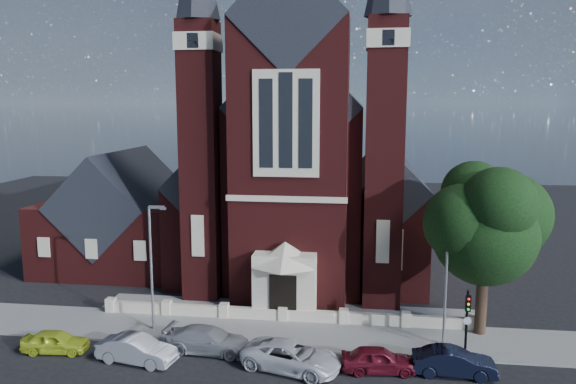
% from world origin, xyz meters
% --- Properties ---
extents(ground, '(120.00, 120.00, 0.00)m').
position_xyz_m(ground, '(0.00, 15.00, 0.00)').
color(ground, black).
rests_on(ground, ground).
extents(pavement_strip, '(60.00, 5.00, 0.12)m').
position_xyz_m(pavement_strip, '(0.00, 4.50, 0.00)').
color(pavement_strip, gray).
rests_on(pavement_strip, ground).
extents(forecourt_paving, '(26.00, 3.00, 0.14)m').
position_xyz_m(forecourt_paving, '(0.00, 8.50, 0.00)').
color(forecourt_paving, gray).
rests_on(forecourt_paving, ground).
extents(forecourt_wall, '(24.00, 0.40, 0.90)m').
position_xyz_m(forecourt_wall, '(0.00, 6.50, 0.00)').
color(forecourt_wall, beige).
rests_on(forecourt_wall, ground).
extents(church, '(20.01, 34.90, 29.20)m').
position_xyz_m(church, '(-0.00, 22.94, 8.19)').
color(church, '#4B1414').
rests_on(church, ground).
extents(parish_hall, '(12.00, 12.20, 10.24)m').
position_xyz_m(parish_hall, '(-16.00, 18.00, 4.01)').
color(parish_hall, '#4B1414').
rests_on(parish_hall, ground).
extents(street_tree, '(6.40, 6.60, 10.70)m').
position_xyz_m(street_tree, '(12.60, 5.71, 6.96)').
color(street_tree, black).
rests_on(street_tree, ground).
extents(street_lamp_left, '(1.16, 0.22, 8.09)m').
position_xyz_m(street_lamp_left, '(-7.91, 4.00, 4.60)').
color(street_lamp_left, gray).
rests_on(street_lamp_left, ground).
extents(street_lamp_right, '(1.16, 0.22, 8.09)m').
position_xyz_m(street_lamp_right, '(10.09, 4.00, 4.60)').
color(street_lamp_right, gray).
rests_on(street_lamp_right, ground).
extents(traffic_signal, '(0.28, 0.42, 4.00)m').
position_xyz_m(traffic_signal, '(11.00, 2.43, 2.58)').
color(traffic_signal, black).
rests_on(traffic_signal, ground).
extents(car_lime_van, '(3.92, 1.86, 1.30)m').
position_xyz_m(car_lime_van, '(-12.47, 0.20, 0.65)').
color(car_lime_van, '#BFD32A').
rests_on(car_lime_van, ground).
extents(car_silver_a, '(4.72, 2.35, 1.49)m').
position_xyz_m(car_silver_a, '(-7.28, -0.42, 0.74)').
color(car_silver_a, '#9B9EA2').
rests_on(car_silver_a, ground).
extents(car_silver_b, '(5.21, 2.45, 1.47)m').
position_xyz_m(car_silver_b, '(-3.67, 1.37, 0.73)').
color(car_silver_b, '#94969B').
rests_on(car_silver_b, ground).
extents(car_white_suv, '(5.94, 3.93, 1.52)m').
position_xyz_m(car_white_suv, '(1.41, -0.16, 0.76)').
color(car_white_suv, white).
rests_on(car_white_suv, ground).
extents(car_dark_red, '(4.19, 2.01, 1.38)m').
position_xyz_m(car_dark_red, '(6.08, 0.20, 0.69)').
color(car_dark_red, maroon).
rests_on(car_dark_red, ground).
extents(car_navy, '(4.44, 1.66, 1.45)m').
position_xyz_m(car_navy, '(10.04, 0.34, 0.72)').
color(car_navy, black).
rests_on(car_navy, ground).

